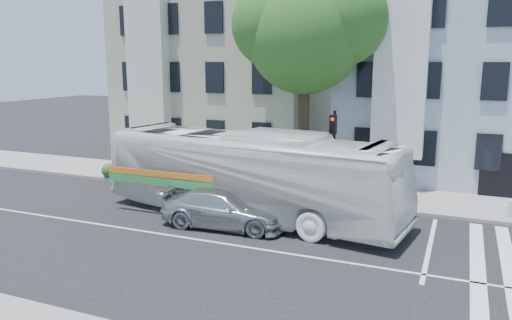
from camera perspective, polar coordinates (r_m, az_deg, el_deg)
The scene contains 10 objects.
ground at distance 17.66m, azimuth -3.18°, elevation -9.61°, with size 120.00×120.00×0.00m, color black.
sidewalk_far at distance 24.74m, azimuth 4.94°, elevation -3.34°, with size 80.00×4.00×0.15m, color gray.
building_left at distance 33.07m, azimuth -2.84°, elevation 9.85°, with size 12.00×10.00×11.00m, color #A1A489.
building_right at distance 29.84m, azimuth 22.53°, elevation 8.88°, with size 12.00×10.00×11.00m, color #97A7B3.
street_tree at distance 24.69m, azimuth 5.93°, elevation 14.77°, with size 7.30×5.90×11.10m.
bus at distance 20.17m, azimuth -0.73°, elevation -1.66°, with size 12.80×3.00×3.57m, color white.
sedan at distance 19.27m, azimuth -3.60°, elevation -5.57°, with size 4.96×2.02×1.44m, color #B5B8BC.
hedge at distance 25.58m, azimuth -9.04°, elevation -1.98°, with size 8.50×0.84×0.70m, color #2D5A1D, non-canonical shape.
traffic_signal at distance 22.34m, azimuth 8.82°, elevation 1.82°, with size 0.43×0.53×4.15m.
fire_hydrant at distance 22.48m, azimuth 27.12°, elevation -4.90°, with size 0.41×0.27×0.72m.
Camera 1 is at (7.27, -14.82, 6.27)m, focal length 35.00 mm.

